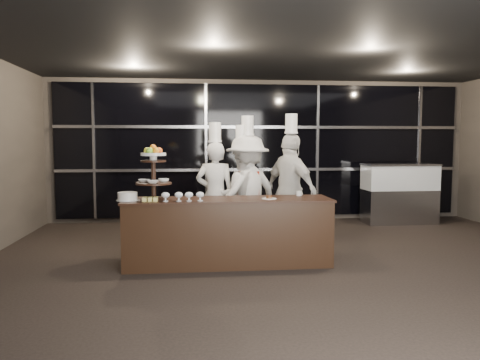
{
  "coord_description": "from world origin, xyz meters",
  "views": [
    {
      "loc": [
        -1.52,
        -4.95,
        1.71
      ],
      "look_at": [
        -0.82,
        1.69,
        1.15
      ],
      "focal_mm": 35.0,
      "sensor_mm": 36.0,
      "label": 1
    }
  ],
  "objects": [
    {
      "name": "room",
      "position": [
        0.0,
        0.0,
        1.5
      ],
      "size": [
        10.0,
        10.0,
        10.0
      ],
      "color": "black",
      "rests_on": "ground"
    },
    {
      "name": "window_wall",
      "position": [
        0.0,
        4.94,
        1.5
      ],
      "size": [
        8.6,
        0.1,
        2.8
      ],
      "color": "black",
      "rests_on": "ground"
    },
    {
      "name": "buffet_counter",
      "position": [
        -1.02,
        1.39,
        0.47
      ],
      "size": [
        2.84,
        0.74,
        0.92
      ],
      "color": "black",
      "rests_on": "ground"
    },
    {
      "name": "display_stand",
      "position": [
        -2.02,
        1.39,
        1.34
      ],
      "size": [
        0.48,
        0.48,
        0.74
      ],
      "color": "black",
      "rests_on": "buffet_counter"
    },
    {
      "name": "compotes",
      "position": [
        -1.62,
        1.17,
        1.0
      ],
      "size": [
        0.56,
        0.11,
        0.12
      ],
      "color": "silver",
      "rests_on": "buffet_counter"
    },
    {
      "name": "layer_cake",
      "position": [
        -2.36,
        1.34,
        0.97
      ],
      "size": [
        0.3,
        0.3,
        0.11
      ],
      "color": "white",
      "rests_on": "buffet_counter"
    },
    {
      "name": "pastry_squares",
      "position": [
        -2.06,
        1.22,
        0.95
      ],
      "size": [
        0.2,
        0.13,
        0.05
      ],
      "color": "#DED36C",
      "rests_on": "buffet_counter"
    },
    {
      "name": "small_plate",
      "position": [
        -0.47,
        1.29,
        0.94
      ],
      "size": [
        0.2,
        0.2,
        0.05
      ],
      "color": "white",
      "rests_on": "buffet_counter"
    },
    {
      "name": "chef_cup",
      "position": [
        0.03,
        1.64,
        0.96
      ],
      "size": [
        0.08,
        0.08,
        0.07
      ],
      "primitive_type": "cylinder",
      "color": "white",
      "rests_on": "buffet_counter"
    },
    {
      "name": "display_case",
      "position": [
        2.79,
        4.3,
        0.69
      ],
      "size": [
        1.48,
        0.65,
        1.24
      ],
      "color": "#A5A5AA",
      "rests_on": "ground"
    },
    {
      "name": "chef_a",
      "position": [
        -1.14,
        2.41,
        0.88
      ],
      "size": [
        0.69,
        0.52,
        2.0
      ],
      "color": "silver",
      "rests_on": "ground"
    },
    {
      "name": "chef_b",
      "position": [
        -0.72,
        2.39,
        0.84
      ],
      "size": [
        0.81,
        0.64,
        1.96
      ],
      "color": "silver",
      "rests_on": "ground"
    },
    {
      "name": "chef_c",
      "position": [
        -0.63,
        2.37,
        0.91
      ],
      "size": [
        1.34,
        1.2,
        2.1
      ],
      "color": "silver",
      "rests_on": "ground"
    },
    {
      "name": "chef_d",
      "position": [
        0.06,
        2.34,
        0.93
      ],
      "size": [
        0.94,
        1.15,
        2.13
      ],
      "color": "silver",
      "rests_on": "ground"
    }
  ]
}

